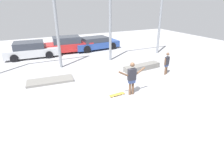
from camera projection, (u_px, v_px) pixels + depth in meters
ground_plane at (118, 91)px, 9.30m from camera, size 36.00×36.00×0.00m
skateboarder at (132, 77)px, 8.65m from camera, size 1.49×0.23×1.74m
skateboard at (117, 94)px, 8.86m from camera, size 0.82×0.27×0.08m
grind_box at (142, 67)px, 12.28m from camera, size 2.82×0.85×0.36m
manual_pad at (50, 81)px, 10.40m from camera, size 2.72×1.24×0.14m
canopy_support_left at (14, 18)px, 10.49m from camera, size 5.03×0.20×5.91m
canopy_support_right at (137, 14)px, 14.07m from camera, size 5.03×0.20×5.91m
parked_car_silver at (31, 50)px, 14.91m from camera, size 4.34×2.21×1.35m
parked_car_red at (68, 45)px, 16.39m from camera, size 4.50×2.12×1.49m
parked_car_blue at (96, 43)px, 17.46m from camera, size 4.58×2.17×1.24m
bystander at (167, 63)px, 11.22m from camera, size 0.63×0.31×1.48m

